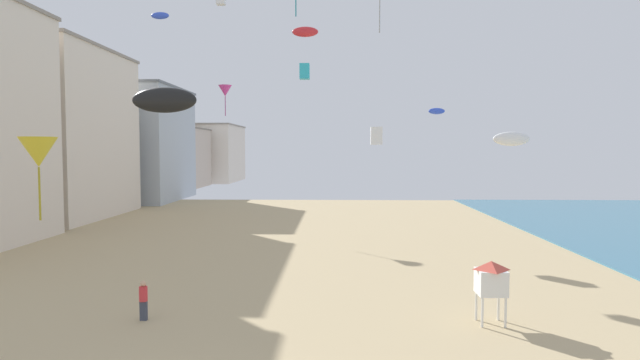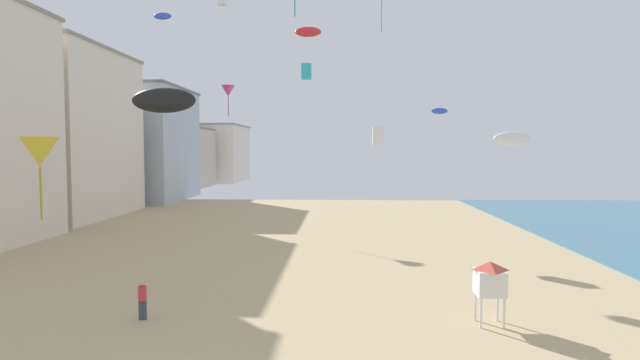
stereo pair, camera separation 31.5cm
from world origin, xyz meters
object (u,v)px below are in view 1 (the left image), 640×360
kite_flyer (143,298)px  kite_yellow_delta (38,152)px  kite_black_parafoil (164,100)px  kite_cyan_box (305,71)px  kite_blue_parafoil_2 (160,16)px  lifeguard_stand (491,279)px  kite_magenta_delta (225,91)px  kite_red_parafoil (305,32)px  kite_white_parafoil (511,139)px  kite_blue_parafoil (437,111)px  kite_white_box (376,136)px

kite_flyer → kite_yellow_delta: (-6.10, 3.29, 5.96)m
kite_flyer → kite_black_parafoil: size_ratio=0.58×
kite_cyan_box → kite_yellow_delta: size_ratio=0.28×
kite_cyan_box → kite_blue_parafoil_2: (-10.85, 1.29, 4.36)m
lifeguard_stand → kite_magenta_delta: size_ratio=0.89×
kite_blue_parafoil_2 → kite_red_parafoil: kite_red_parafoil is taller
kite_magenta_delta → kite_flyer: bearing=-84.8°
kite_red_parafoil → kite_white_parafoil: bearing=-65.9°
kite_blue_parafoil_2 → kite_yellow_delta: 18.14m
lifeguard_stand → kite_magenta_delta: kite_magenta_delta is taller
kite_blue_parafoil_2 → kite_blue_parafoil: bearing=17.0°
lifeguard_stand → kite_black_parafoil: kite_black_parafoil is taller
kite_red_parafoil → kite_yellow_delta: bearing=-111.6°
kite_white_box → kite_magenta_delta: kite_magenta_delta is taller
kite_magenta_delta → kite_blue_parafoil_2: kite_blue_parafoil_2 is taller
kite_cyan_box → kite_black_parafoil: size_ratio=0.39×
kite_white_parafoil → kite_magenta_delta: size_ratio=0.62×
kite_white_parafoil → lifeguard_stand: bearing=-115.1°
lifeguard_stand → kite_blue_parafoil_2: 30.65m
kite_blue_parafoil → kite_cyan_box: 13.75m
kite_blue_parafoil → kite_white_parafoil: bearing=-90.4°
lifeguard_stand → kite_blue_parafoil: size_ratio=1.81×
kite_flyer → lifeguard_stand: (14.11, 0.02, 0.92)m
kite_white_box → kite_blue_parafoil_2: bearing=177.5°
kite_blue_parafoil → kite_yellow_delta: kite_blue_parafoil is taller
kite_blue_parafoil_2 → kite_red_parafoil: size_ratio=0.53×
kite_blue_parafoil → kite_red_parafoil: size_ratio=0.55×
kite_black_parafoil → kite_blue_parafoil_2: (-5.71, 16.63, 7.82)m
kite_cyan_box → kite_black_parafoil: bearing=-108.5°
kite_cyan_box → kite_magenta_delta: size_ratio=0.38×
kite_flyer → kite_blue_parafoil: kite_blue_parafoil is taller
kite_blue_parafoil_2 → lifeguard_stand: bearing=-43.4°
kite_cyan_box → kite_black_parafoil: 16.55m
kite_flyer → kite_cyan_box: (5.59, 17.06, 11.68)m
kite_blue_parafoil → kite_white_box: 9.65m
kite_white_parafoil → kite_flyer: bearing=-163.2°
kite_cyan_box → kite_black_parafoil: kite_cyan_box is taller
kite_magenta_delta → kite_blue_parafoil_2: bearing=-105.2°
lifeguard_stand → kite_red_parafoil: kite_red_parafoil is taller
kite_blue_parafoil → kite_white_box: (-5.75, -7.39, -2.32)m
kite_cyan_box → kite_magenta_delta: kite_cyan_box is taller
kite_white_box → kite_yellow_delta: size_ratio=0.33×
kite_cyan_box → kite_red_parafoil: size_ratio=0.43×
kite_blue_parafoil_2 → kite_flyer: bearing=-74.0°
kite_white_box → kite_black_parafoil: kite_black_parafoil is taller
kite_white_parafoil → kite_black_parafoil: 16.36m
kite_cyan_box → kite_flyer: bearing=-108.2°
kite_white_box → kite_red_parafoil: (-5.99, 13.15, 10.45)m
kite_white_parafoil → kite_black_parafoil: bearing=-168.6°
kite_blue_parafoil_2 → kite_yellow_delta: bearing=-93.2°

